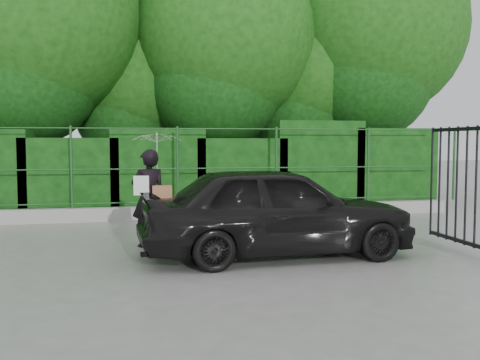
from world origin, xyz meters
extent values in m
plane|color=gray|center=(0.00, 0.00, 0.00)|extent=(80.00, 80.00, 0.00)
cube|color=#9E9E99|center=(0.00, 4.50, 0.15)|extent=(14.00, 0.25, 0.30)
cylinder|color=#1D4A1F|center=(-1.90, 4.50, 1.20)|extent=(0.06, 0.06, 1.80)
cylinder|color=#1D4A1F|center=(0.40, 4.50, 1.20)|extent=(0.06, 0.06, 1.80)
cylinder|color=#1D4A1F|center=(2.70, 4.50, 1.20)|extent=(0.06, 0.06, 1.80)
cylinder|color=#1D4A1F|center=(5.00, 4.50, 1.20)|extent=(0.06, 0.06, 1.80)
cylinder|color=#1D4A1F|center=(7.30, 4.50, 1.20)|extent=(0.06, 0.06, 1.80)
cylinder|color=#1D4A1F|center=(0.00, 4.50, 0.40)|extent=(13.60, 0.03, 0.03)
cylinder|color=#1D4A1F|center=(0.00, 4.50, 1.15)|extent=(13.60, 0.03, 0.03)
cylinder|color=#1D4A1F|center=(0.00, 4.50, 2.05)|extent=(13.60, 0.03, 0.03)
cube|color=black|center=(-2.00, 5.50, 0.92)|extent=(2.20, 1.20, 1.84)
cube|color=black|center=(0.00, 5.50, 1.03)|extent=(2.20, 1.20, 2.06)
cube|color=black|center=(2.00, 5.50, 0.92)|extent=(2.20, 1.20, 1.84)
cube|color=black|center=(4.00, 5.50, 1.14)|extent=(2.20, 1.20, 2.28)
cube|color=black|center=(6.00, 5.50, 1.05)|extent=(2.20, 1.20, 2.10)
cylinder|color=black|center=(-3.00, 7.20, 2.25)|extent=(0.36, 0.36, 4.50)
sphere|color=#14470F|center=(-3.00, 7.20, 4.95)|extent=(5.40, 5.40, 5.40)
cylinder|color=black|center=(-0.50, 8.50, 1.62)|extent=(0.36, 0.36, 3.25)
sphere|color=#14470F|center=(-0.50, 8.50, 3.58)|extent=(3.90, 3.90, 3.90)
cylinder|color=black|center=(2.00, 7.50, 2.12)|extent=(0.36, 0.36, 4.25)
sphere|color=#14470F|center=(2.00, 7.50, 4.68)|extent=(5.10, 5.10, 5.10)
cylinder|color=black|center=(4.50, 8.20, 1.75)|extent=(0.36, 0.36, 3.50)
sphere|color=#14470F|center=(4.50, 8.20, 3.85)|extent=(4.20, 4.20, 4.20)
cylinder|color=black|center=(6.50, 7.80, 2.38)|extent=(0.36, 0.36, 4.75)
sphere|color=#14470F|center=(6.50, 7.80, 5.23)|extent=(5.70, 5.70, 5.70)
cube|color=black|center=(4.60, -0.05, 0.15)|extent=(0.05, 2.00, 0.06)
cube|color=black|center=(4.60, -0.05, 1.95)|extent=(0.05, 2.00, 0.06)
cylinder|color=black|center=(4.60, -0.25, 1.05)|extent=(0.04, 0.04, 1.90)
cylinder|color=black|center=(4.60, 0.00, 1.05)|extent=(0.04, 0.04, 1.90)
cylinder|color=black|center=(4.60, 0.25, 1.05)|extent=(0.04, 0.04, 1.90)
cylinder|color=black|center=(4.60, 0.50, 1.05)|extent=(0.04, 0.04, 1.90)
cylinder|color=black|center=(4.60, 0.75, 1.05)|extent=(0.04, 0.04, 1.90)
cylinder|color=black|center=(4.60, 1.00, 1.05)|extent=(0.04, 0.04, 1.90)
imported|color=black|center=(-0.32, 1.40, 0.81)|extent=(0.68, 0.55, 1.62)
imported|color=silver|center=(-0.17, 1.45, 1.54)|extent=(0.82, 0.84, 0.76)
cube|color=#9E633F|center=(-0.10, 1.32, 0.91)|extent=(0.32, 0.15, 0.24)
cube|color=white|center=(-0.44, 1.28, 1.03)|extent=(0.25, 0.02, 0.32)
imported|color=black|center=(1.56, 0.23, 0.71)|extent=(4.24, 1.92, 1.41)
camera|label=1|loc=(-0.54, -7.57, 1.73)|focal=40.00mm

